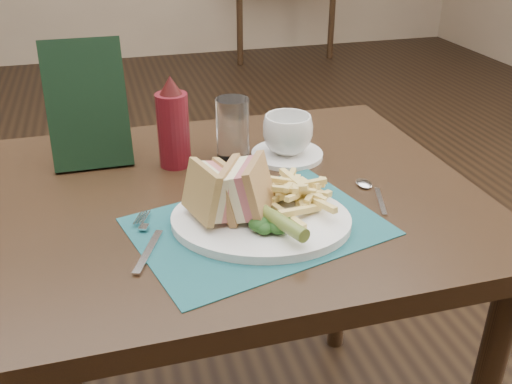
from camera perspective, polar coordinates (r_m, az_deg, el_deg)
floor at (r=1.90m, az=-5.56°, el=-13.20°), size 7.00×7.00×0.00m
wall_back at (r=5.08m, az=-13.09°, el=12.93°), size 6.00×0.00×6.00m
table_main at (r=1.28m, az=-2.07°, el=-14.75°), size 0.90×0.75×0.75m
table_bg_right at (r=5.08m, az=1.93°, el=17.93°), size 0.90×0.75×0.75m
placemat at (r=0.95m, az=0.19°, el=-3.46°), size 0.45×0.37×0.00m
plate at (r=0.95m, az=0.49°, el=-2.81°), size 0.36×0.33×0.01m
sandwich_half_a at (r=0.92m, az=-5.48°, el=-0.26°), size 0.10×0.11×0.10m
sandwich_half_b at (r=0.93m, az=-2.15°, el=0.50°), size 0.11×0.12×0.10m
kale_garnish at (r=0.90m, az=1.34°, el=-3.26°), size 0.11×0.08×0.03m
pickle_spear at (r=0.89m, az=2.34°, el=-2.91°), size 0.06×0.12×0.03m
fries_pile at (r=0.97m, az=4.08°, el=0.20°), size 0.18×0.20×0.06m
fork at (r=0.92m, az=-10.94°, el=-4.62°), size 0.10×0.17×0.01m
spoon at (r=1.06m, az=11.77°, el=-0.15°), size 0.08×0.15×0.01m
saucer at (r=1.20m, az=3.12°, el=3.77°), size 0.17×0.17×0.01m
coffee_cup at (r=1.18m, az=3.18°, el=5.79°), size 0.15×0.15×0.08m
drinking_glass at (r=1.17m, az=-2.34°, el=6.26°), size 0.07×0.07×0.13m
ketchup_bottle at (r=1.14m, az=-8.31°, el=6.96°), size 0.08×0.08×0.19m
check_presenter at (r=1.18m, az=-16.53°, el=8.37°), size 0.16×0.10×0.25m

